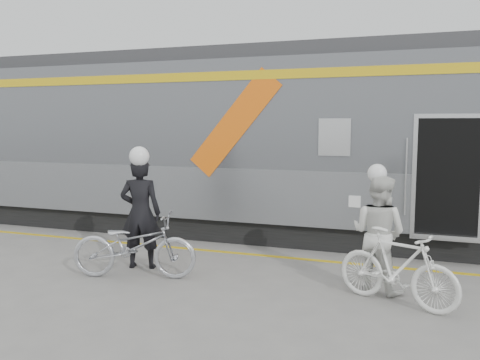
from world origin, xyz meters
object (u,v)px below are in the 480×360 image
at_px(bicycle_left, 134,246).
at_px(woman, 379,233).
at_px(man, 140,213).
at_px(bicycle_right, 397,268).

xyz_separation_m(bicycle_left, woman, (3.79, 0.67, 0.34)).
bearing_deg(man, woman, 166.37).
relative_size(bicycle_left, bicycle_right, 1.15).
xyz_separation_m(man, woman, (3.99, 0.12, -0.09)).
bearing_deg(bicycle_left, bicycle_right, -103.68).
relative_size(woman, bicycle_right, 0.99).
height_order(man, bicycle_left, man).
xyz_separation_m(man, bicycle_left, (0.20, -0.55, -0.44)).
bearing_deg(bicycle_right, bicycle_left, 114.98).
bearing_deg(woman, bicycle_left, 33.33).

